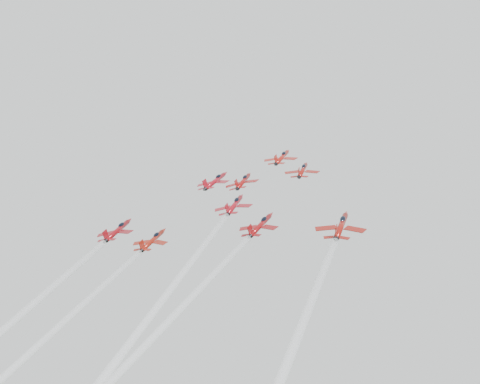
% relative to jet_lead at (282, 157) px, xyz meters
% --- Properties ---
extents(jet_lead, '(10.23, 12.87, 8.96)m').
position_rel_jet_lead_xyz_m(jet_lead, '(0.00, 0.00, 0.00)').
color(jet_lead, '#B21910').
extents(jet_row2_left, '(10.20, 12.82, 8.93)m').
position_rel_jet_lead_xyz_m(jet_row2_left, '(-15.31, -12.81, -8.48)').
color(jet_row2_left, '#A60F1C').
extents(jet_row2_center, '(9.63, 12.11, 8.43)m').
position_rel_jet_lead_xyz_m(jet_row2_center, '(-5.78, -15.12, -10.02)').
color(jet_row2_center, '#A00F0F').
extents(jet_row2_right, '(9.29, 11.68, 8.14)m').
position_rel_jet_lead_xyz_m(jet_row2_right, '(9.70, -11.73, -7.77)').
color(jet_row2_right, '#9F160F').
extents(jet_center, '(9.58, 87.53, 58.56)m').
position_rel_jet_lead_xyz_m(jet_center, '(-2.05, -67.83, -45.01)').
color(jet_center, '#A40F1A').
extents(jet_rear_left, '(8.53, 77.91, 52.13)m').
position_rel_jet_lead_xyz_m(jet_rear_left, '(-15.39, -77.75, -51.58)').
color(jet_rear_left, '#9A1B0E').
extents(jet_rear_right, '(8.94, 81.64, 54.62)m').
position_rel_jet_lead_xyz_m(jet_rear_right, '(8.60, -75.88, -50.34)').
color(jet_rear_right, maroon).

